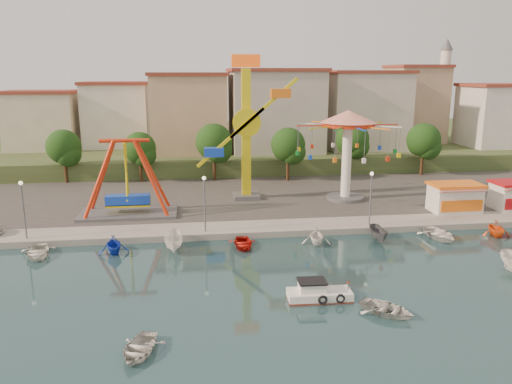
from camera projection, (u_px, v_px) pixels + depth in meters
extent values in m
plane|color=#132F35|center=(324.00, 291.00, 35.45)|extent=(200.00, 200.00, 0.00)
cube|color=#9E998E|center=(239.00, 152.00, 95.17)|extent=(200.00, 100.00, 0.60)
cube|color=#4C4944|center=(263.00, 188.00, 64.24)|extent=(90.00, 28.00, 0.01)
cube|color=#384C26|center=(237.00, 143.00, 99.71)|extent=(200.00, 60.00, 3.00)
cube|color=#59595E|center=(129.00, 213.00, 52.34)|extent=(10.00, 5.00, 0.30)
cube|color=blue|center=(128.00, 200.00, 52.00)|extent=(4.50, 1.40, 1.00)
cylinder|color=red|center=(124.00, 141.00, 50.56)|extent=(5.00, 0.40, 0.40)
cube|color=#59595E|center=(246.00, 196.00, 59.20)|extent=(3.00, 3.00, 0.50)
cube|color=yellow|center=(246.00, 135.00, 57.51)|extent=(1.00, 1.00, 15.00)
cube|color=#F6510D|center=(246.00, 61.00, 55.58)|extent=(3.20, 0.50, 1.40)
cylinder|color=yellow|center=(247.00, 123.00, 56.39)|extent=(3.20, 0.50, 3.20)
cube|color=yellow|center=(264.00, 108.00, 56.06)|extent=(7.82, 0.35, 6.78)
cube|color=orange|center=(280.00, 93.00, 55.92)|extent=(2.20, 1.20, 1.00)
cylinder|color=#59595E|center=(345.00, 198.00, 58.60)|extent=(4.40, 4.40, 0.40)
cylinder|color=white|center=(346.00, 162.00, 57.60)|extent=(1.10, 1.10, 9.00)
cylinder|color=red|center=(348.00, 124.00, 56.60)|extent=(6.00, 6.00, 0.50)
cone|color=red|center=(348.00, 116.00, 56.39)|extent=(6.40, 6.40, 1.40)
cube|color=white|center=(455.00, 199.00, 53.25)|extent=(5.00, 3.00, 2.80)
cube|color=orange|center=(456.00, 185.00, 52.89)|extent=(5.40, 3.40, 0.25)
cube|color=red|center=(464.00, 191.00, 51.33)|extent=(5.00, 0.77, 0.43)
cylinder|color=#59595E|center=(24.00, 212.00, 44.24)|extent=(0.14, 0.14, 5.00)
cylinder|color=#59595E|center=(205.00, 206.00, 46.25)|extent=(0.14, 0.14, 5.00)
cylinder|color=#59595E|center=(370.00, 200.00, 48.27)|extent=(0.14, 0.14, 5.00)
cylinder|color=#382314|center=(66.00, 169.00, 67.27)|extent=(0.44, 0.44, 3.60)
sphere|color=black|center=(64.00, 147.00, 66.55)|extent=(4.60, 4.60, 4.60)
cylinder|color=#382314|center=(141.00, 169.00, 67.85)|extent=(0.44, 0.44, 3.40)
sphere|color=black|center=(140.00, 148.00, 67.17)|extent=(4.35, 4.35, 4.35)
cylinder|color=#382314|center=(214.00, 166.00, 68.63)|extent=(0.44, 0.44, 3.92)
sphere|color=black|center=(214.00, 142.00, 67.84)|extent=(5.02, 5.02, 5.02)
cylinder|color=#382314|center=(288.00, 167.00, 68.52)|extent=(0.44, 0.44, 3.66)
sphere|color=black|center=(288.00, 145.00, 67.79)|extent=(4.68, 4.68, 4.68)
cylinder|color=#382314|center=(351.00, 162.00, 72.65)|extent=(0.44, 0.44, 3.80)
sphere|color=black|center=(352.00, 139.00, 71.89)|extent=(4.86, 4.86, 4.86)
cylinder|color=#382314|center=(422.00, 162.00, 72.16)|extent=(0.44, 0.44, 3.77)
sphere|color=black|center=(424.00, 140.00, 71.40)|extent=(4.83, 4.83, 4.83)
cube|color=beige|center=(25.00, 116.00, 73.59)|extent=(9.26, 9.53, 11.87)
cube|color=silver|center=(114.00, 122.00, 80.61)|extent=(12.33, 9.01, 8.63)
cube|color=tan|center=(196.00, 113.00, 82.52)|extent=(11.95, 9.28, 11.23)
cube|color=beige|center=(281.00, 120.00, 81.45)|extent=(12.59, 10.50, 9.20)
cube|color=beige|center=(354.00, 117.00, 86.42)|extent=(10.75, 9.23, 9.24)
cube|color=tan|center=(432.00, 111.00, 86.06)|extent=(12.77, 10.96, 11.21)
cube|color=silver|center=(501.00, 108.00, 85.90)|extent=(8.23, 8.98, 12.36)
cylinder|color=silver|center=(443.00, 96.00, 89.49)|extent=(1.80, 1.80, 16.00)
cylinder|color=#59595E|center=(445.00, 68.00, 88.33)|extent=(2.80, 2.80, 0.30)
cone|color=#59595E|center=(447.00, 44.00, 87.40)|extent=(2.20, 2.20, 2.00)
cube|color=white|center=(319.00, 296.00, 34.00)|extent=(4.41, 1.82, 0.78)
cube|color=red|center=(319.00, 299.00, 34.04)|extent=(4.41, 1.82, 0.14)
cube|color=white|center=(312.00, 287.00, 33.87)|extent=(1.79, 1.37, 0.78)
cube|color=black|center=(312.00, 281.00, 33.76)|extent=(1.97, 1.55, 0.10)
torus|color=black|center=(323.00, 300.00, 33.13)|extent=(0.67, 0.20, 0.66)
torus|color=black|center=(340.00, 299.00, 33.33)|extent=(0.67, 0.20, 0.66)
imported|color=silver|center=(387.00, 309.00, 31.94)|extent=(4.29, 4.32, 0.74)
imported|color=silver|center=(139.00, 348.00, 27.40)|extent=(3.23, 3.91, 0.70)
imported|color=silver|center=(37.00, 252.00, 42.00)|extent=(3.51, 4.41, 0.82)
imported|color=#1634C3|center=(113.00, 244.00, 42.71)|extent=(3.19, 3.50, 1.58)
imported|color=white|center=(174.00, 241.00, 43.35)|extent=(1.66, 4.21, 1.61)
imported|color=red|center=(243.00, 243.00, 44.21)|extent=(2.59, 3.56, 0.72)
imported|color=white|center=(316.00, 236.00, 44.95)|extent=(3.09, 3.42, 1.58)
imported|color=#515256|center=(379.00, 234.00, 45.72)|extent=(1.56, 3.58, 1.35)
imported|color=white|center=(440.00, 234.00, 46.52)|extent=(3.52, 4.56, 0.87)
imported|color=#F65915|center=(496.00, 228.00, 47.15)|extent=(2.97, 3.32, 1.57)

